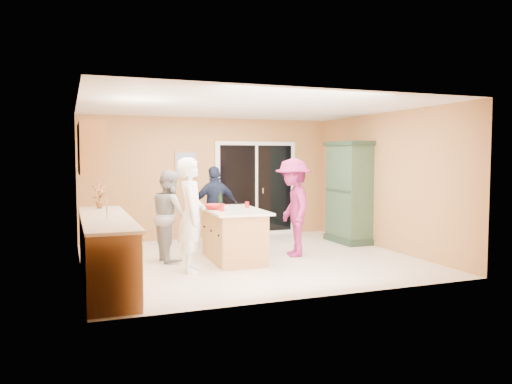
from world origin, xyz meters
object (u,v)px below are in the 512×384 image
object	(u,v)px
kitchen_island	(234,236)
woman_grey	(170,215)
woman_white	(191,215)
woman_magenta	(293,207)
woman_navy	(215,207)
green_hutch	(349,193)

from	to	relation	value
kitchen_island	woman_grey	xyz separation A→B (m)	(-1.01, 0.37, 0.36)
woman_white	woman_magenta	bearing A→B (deg)	-58.56
woman_grey	woman_navy	size ratio (longest dim) A/B	0.98
woman_grey	green_hutch	bearing A→B (deg)	-88.78
kitchen_island	woman_magenta	size ratio (longest dim) A/B	0.98
woman_navy	woman_grey	bearing A→B (deg)	37.86
woman_white	woman_navy	xyz separation A→B (m)	(0.92, 1.86, -0.08)
woman_white	woman_navy	size ratio (longest dim) A/B	1.11
woman_white	woman_magenta	distance (m)	2.05
woman_white	woman_magenta	world-z (taller)	woman_white
woman_white	green_hutch	bearing A→B (deg)	-52.55
green_hutch	woman_grey	world-z (taller)	green_hutch
green_hutch	woman_white	world-z (taller)	green_hutch
woman_grey	woman_navy	world-z (taller)	woman_navy
kitchen_island	woman_grey	bearing A→B (deg)	162.36
kitchen_island	woman_grey	world-z (taller)	woman_grey
woman_grey	woman_navy	distance (m)	1.42
woman_white	woman_navy	world-z (taller)	woman_white
green_hutch	woman_navy	bearing A→B (deg)	171.17
woman_white	woman_grey	world-z (taller)	woman_white
kitchen_island	woman_grey	distance (m)	1.13
woman_magenta	green_hutch	bearing A→B (deg)	130.31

